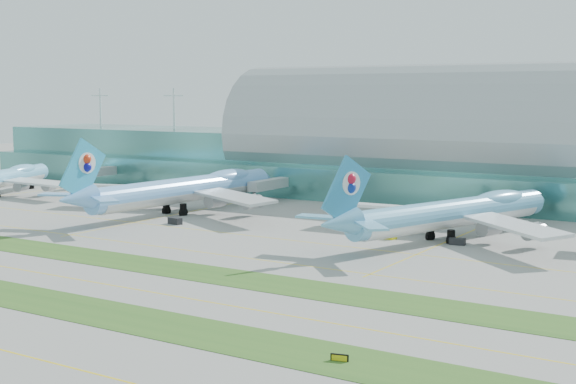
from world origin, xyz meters
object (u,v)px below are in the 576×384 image
Objects in this scene: airliner_b at (186,188)px; taxiway_sign_east at (340,358)px; airliner_c at (454,211)px; terminal at (407,153)px.

taxiway_sign_east is (98.24, -90.09, -6.55)m from airliner_b.
taxiway_sign_east is at bearing -59.29° from airliner_c.
terminal is 168.88m from taxiway_sign_east.
airliner_b is at bearing -119.67° from terminal.
airliner_c is (79.66, -0.49, -0.50)m from airliner_b.
airliner_b is (-38.29, -67.19, -7.19)m from terminal.
taxiway_sign_east is at bearing -69.13° from terminal.
taxiway_sign_east is at bearing -38.25° from airliner_b.
terminal is at bearing 140.43° from airliner_c.
airliner_b is 35.82× the size of taxiway_sign_east.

